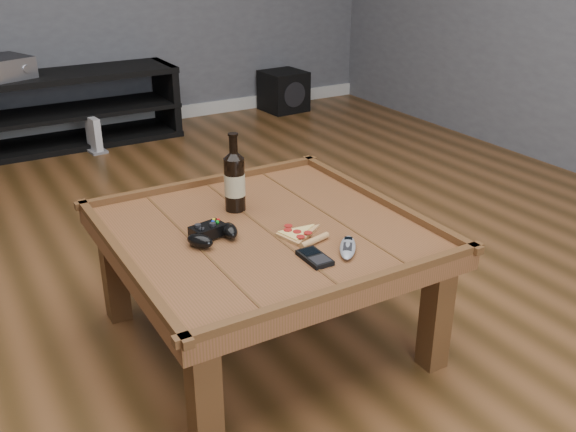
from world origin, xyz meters
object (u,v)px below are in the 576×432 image
game_controller (212,233)px  subwoofer (284,91)px  beer_bottle (235,180)px  remote_control (348,247)px  coffee_table (265,244)px  pizza_slice (300,235)px  media_console (74,109)px  game_console (94,136)px  smartphone (315,258)px

game_controller → subwoofer: (1.89, 2.79, -0.31)m
game_controller → subwoofer: size_ratio=0.57×
beer_bottle → remote_control: 0.51m
subwoofer → game_controller: bearing=-127.9°
coffee_table → pizza_slice: 0.15m
remote_control → subwoofer: bearing=101.1°
coffee_table → remote_control: bearing=-62.3°
media_console → remote_control: size_ratio=8.77×
pizza_slice → game_console: 2.65m
beer_bottle → remote_control: size_ratio=1.79×
remote_control → game_console: remote_control is taller
remote_control → game_controller: bearing=177.7°
game_console → media_console: bearing=95.7°
game_controller → subwoofer: bearing=45.1°
game_controller → pizza_slice: (0.26, -0.12, -0.02)m
pizza_slice → game_console: size_ratio=1.01×
subwoofer → game_console: subwoofer is taller
remote_control → smartphone: bearing=-142.6°
media_console → game_controller: game_controller is taller
pizza_slice → subwoofer: bearing=47.1°
coffee_table → remote_control: size_ratio=6.46×
beer_bottle → subwoofer: (1.71, 2.61, -0.40)m
coffee_table → pizza_slice: coffee_table is taller
remote_control → subwoofer: (1.55, 3.08, -0.30)m
coffee_table → subwoofer: size_ratio=3.00×
beer_bottle → game_console: beer_bottle is taller
smartphone → remote_control: remote_control is taller
game_console → coffee_table: bearing=-97.8°
coffee_table → beer_bottle: size_ratio=3.60×
coffee_table → game_controller: bearing=178.5°
media_console → game_console: size_ratio=5.94×
coffee_table → media_console: media_console is taller
game_controller → beer_bottle: bearing=35.9°
coffee_table → game_console: bearing=88.8°
beer_bottle → game_controller: bearing=-133.3°
smartphone → game_console: 2.81m
media_console → subwoofer: 1.70m
game_controller → smartphone: size_ratio=1.57×
pizza_slice → beer_bottle: bearing=90.9°
media_console → smartphone: 3.04m
media_console → remote_control: media_console is taller
media_console → smartphone: size_ratio=11.30×
game_controller → pizza_slice: size_ratio=0.82×
smartphone → game_console: (0.03, 2.79, -0.35)m
beer_bottle → smartphone: size_ratio=2.31×
beer_bottle → smartphone: 0.48m
pizza_slice → remote_control: size_ratio=1.49×
pizza_slice → smartphone: size_ratio=1.91×
game_controller → remote_control: 0.44m
smartphone → remote_control: size_ratio=0.78×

